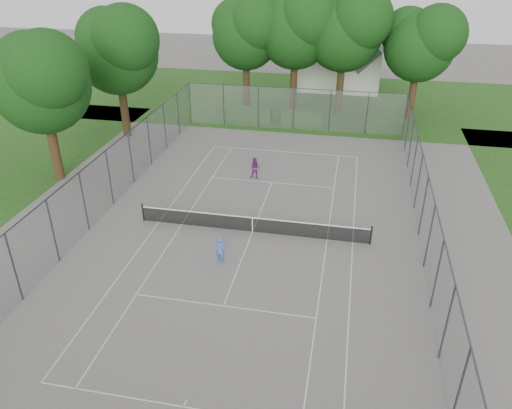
% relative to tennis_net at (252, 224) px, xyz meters
% --- Properties ---
extents(ground, '(120.00, 120.00, 0.00)m').
position_rel_tennis_net_xyz_m(ground, '(0.00, 0.00, -0.51)').
color(ground, '#5E5C5A').
rests_on(ground, ground).
extents(grass_far, '(60.00, 20.00, 0.00)m').
position_rel_tennis_net_xyz_m(grass_far, '(0.00, 26.00, -0.51)').
color(grass_far, '#1F4714').
rests_on(grass_far, ground).
extents(court_markings, '(11.03, 23.83, 0.01)m').
position_rel_tennis_net_xyz_m(court_markings, '(0.00, 0.00, -0.50)').
color(court_markings, beige).
rests_on(court_markings, ground).
extents(tennis_net, '(12.87, 0.10, 1.10)m').
position_rel_tennis_net_xyz_m(tennis_net, '(0.00, 0.00, 0.00)').
color(tennis_net, black).
rests_on(tennis_net, ground).
extents(perimeter_fence, '(18.08, 34.08, 3.52)m').
position_rel_tennis_net_xyz_m(perimeter_fence, '(0.00, 0.00, 1.30)').
color(perimeter_fence, '#38383D').
rests_on(perimeter_fence, ground).
extents(tree_far_left, '(7.01, 6.40, 10.08)m').
position_rel_tennis_net_xyz_m(tree_far_left, '(-5.23, 22.91, 6.41)').
color(tree_far_left, '#332212').
rests_on(tree_far_left, ground).
extents(tree_far_midleft, '(7.62, 6.96, 10.95)m').
position_rel_tennis_net_xyz_m(tree_far_midleft, '(-0.69, 22.82, 7.02)').
color(tree_far_midleft, '#332212').
rests_on(tree_far_midleft, ground).
extents(tree_far_midright, '(7.66, 6.99, 11.01)m').
position_rel_tennis_net_xyz_m(tree_far_midright, '(3.59, 22.57, 7.06)').
color(tree_far_midright, '#332212').
rests_on(tree_far_midright, ground).
extents(tree_far_right, '(6.82, 6.22, 9.80)m').
position_rel_tennis_net_xyz_m(tree_far_right, '(9.95, 21.97, 6.22)').
color(tree_far_right, '#332212').
rests_on(tree_far_right, ground).
extents(tree_side_back, '(7.19, 6.57, 10.34)m').
position_rel_tennis_net_xyz_m(tree_side_back, '(-13.07, 12.85, 6.59)').
color(tree_side_back, '#332212').
rests_on(tree_side_back, ground).
extents(tree_side_front, '(6.88, 6.28, 9.89)m').
position_rel_tennis_net_xyz_m(tree_side_front, '(-14.11, 4.25, 6.28)').
color(tree_side_front, '#332212').
rests_on(tree_side_front, ground).
extents(hedge_left, '(4.40, 1.32, 1.10)m').
position_rel_tennis_net_xyz_m(hedge_left, '(-4.32, 18.56, 0.04)').
color(hedge_left, '#204B18').
rests_on(hedge_left, ground).
extents(hedge_mid, '(3.51, 1.00, 1.10)m').
position_rel_tennis_net_xyz_m(hedge_mid, '(0.61, 18.34, 0.04)').
color(hedge_mid, '#204B18').
rests_on(hedge_mid, ground).
extents(hedge_right, '(3.30, 1.21, 0.99)m').
position_rel_tennis_net_xyz_m(hedge_right, '(7.48, 17.88, -0.02)').
color(hedge_right, '#204B18').
rests_on(hedge_right, ground).
extents(house, '(8.58, 6.65, 10.68)m').
position_rel_tennis_net_xyz_m(house, '(2.92, 31.46, 3.79)').
color(house, white).
rests_on(house, ground).
extents(girl_player, '(0.61, 0.50, 1.44)m').
position_rel_tennis_net_xyz_m(girl_player, '(-0.99, -3.13, 0.21)').
color(girl_player, blue).
rests_on(girl_player, ground).
extents(woman_player, '(0.73, 0.58, 1.46)m').
position_rel_tennis_net_xyz_m(woman_player, '(-1.23, 6.84, 0.22)').
color(woman_player, '#6D246E').
rests_on(woman_player, ground).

